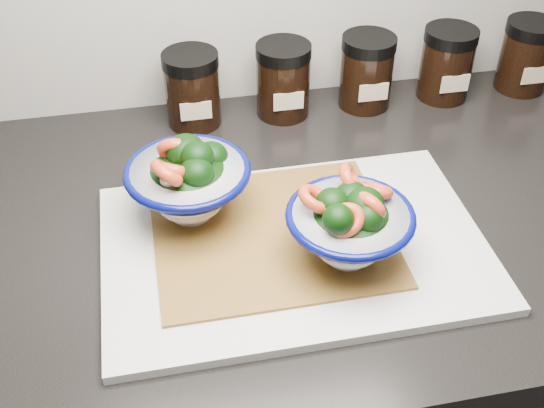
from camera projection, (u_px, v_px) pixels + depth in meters
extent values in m
cube|color=black|center=(372.00, 216.00, 0.89)|extent=(3.50, 0.60, 0.04)
cube|color=silver|center=(294.00, 247.00, 0.81)|extent=(0.45, 0.30, 0.01)
cube|color=olive|center=(272.00, 234.00, 0.82)|extent=(0.28, 0.24, 0.00)
cylinder|color=white|center=(191.00, 209.00, 0.84)|extent=(0.05, 0.05, 0.01)
ellipsoid|color=white|center=(190.00, 199.00, 0.83)|extent=(0.08, 0.08, 0.04)
torus|color=#050A53|center=(187.00, 172.00, 0.80)|extent=(0.15, 0.15, 0.01)
torus|color=#050A53|center=(188.00, 182.00, 0.81)|extent=(0.13, 0.13, 0.00)
ellipsoid|color=black|center=(188.00, 179.00, 0.81)|extent=(0.11, 0.11, 0.05)
ellipsoid|color=black|center=(211.00, 157.00, 0.82)|extent=(0.04, 0.04, 0.04)
cylinder|color=#477233|center=(212.00, 166.00, 0.83)|extent=(0.01, 0.01, 0.03)
ellipsoid|color=black|center=(186.00, 151.00, 0.81)|extent=(0.05, 0.05, 0.04)
cylinder|color=#477233|center=(187.00, 163.00, 0.82)|extent=(0.01, 0.02, 0.03)
ellipsoid|color=black|center=(197.00, 156.00, 0.79)|extent=(0.04, 0.04, 0.03)
cylinder|color=#477233|center=(198.00, 165.00, 0.80)|extent=(0.01, 0.01, 0.03)
ellipsoid|color=black|center=(197.00, 174.00, 0.78)|extent=(0.04, 0.04, 0.04)
cylinder|color=#477233|center=(198.00, 184.00, 0.79)|extent=(0.01, 0.02, 0.03)
torus|color=#D65728|center=(176.00, 150.00, 0.80)|extent=(0.05, 0.04, 0.05)
torus|color=#D65728|center=(199.00, 159.00, 0.81)|extent=(0.04, 0.06, 0.06)
torus|color=#D65728|center=(172.00, 170.00, 0.78)|extent=(0.06, 0.05, 0.05)
torus|color=#D65728|center=(167.00, 173.00, 0.76)|extent=(0.06, 0.06, 0.05)
cylinder|color=#CCBC8E|center=(170.00, 180.00, 0.78)|extent=(0.02, 0.02, 0.01)
cylinder|color=white|center=(347.00, 253.00, 0.78)|extent=(0.05, 0.05, 0.01)
ellipsoid|color=white|center=(348.00, 243.00, 0.77)|extent=(0.08, 0.08, 0.04)
torus|color=#050A53|center=(351.00, 216.00, 0.74)|extent=(0.14, 0.14, 0.01)
torus|color=#050A53|center=(350.00, 226.00, 0.75)|extent=(0.12, 0.12, 0.00)
ellipsoid|color=black|center=(350.00, 223.00, 0.75)|extent=(0.11, 0.11, 0.05)
ellipsoid|color=black|center=(352.00, 199.00, 0.75)|extent=(0.04, 0.04, 0.04)
cylinder|color=#477233|center=(351.00, 209.00, 0.76)|extent=(0.02, 0.01, 0.03)
ellipsoid|color=black|center=(338.00, 219.00, 0.71)|extent=(0.03, 0.03, 0.03)
cylinder|color=#477233|center=(337.00, 228.00, 0.71)|extent=(0.02, 0.01, 0.02)
ellipsoid|color=black|center=(367.00, 218.00, 0.73)|extent=(0.04, 0.04, 0.04)
cylinder|color=#477233|center=(366.00, 227.00, 0.73)|extent=(0.01, 0.01, 0.02)
ellipsoid|color=black|center=(332.00, 204.00, 0.74)|extent=(0.04, 0.04, 0.04)
cylinder|color=#477233|center=(332.00, 213.00, 0.75)|extent=(0.02, 0.01, 0.03)
ellipsoid|color=black|center=(365.00, 204.00, 0.73)|extent=(0.04, 0.04, 0.03)
cylinder|color=#477233|center=(363.00, 214.00, 0.74)|extent=(0.02, 0.01, 0.03)
torus|color=#D65728|center=(346.00, 220.00, 0.71)|extent=(0.06, 0.05, 0.05)
torus|color=#D65728|center=(370.00, 206.00, 0.73)|extent=(0.05, 0.04, 0.05)
torus|color=#D65728|center=(375.00, 190.00, 0.76)|extent=(0.06, 0.06, 0.04)
torus|color=#D65728|center=(315.00, 199.00, 0.74)|extent=(0.06, 0.06, 0.04)
torus|color=#D65728|center=(350.00, 178.00, 0.76)|extent=(0.04, 0.05, 0.05)
cylinder|color=#CCBC8E|center=(360.00, 213.00, 0.73)|extent=(0.02, 0.02, 0.01)
cylinder|color=#CCBC8E|center=(369.00, 224.00, 0.72)|extent=(0.02, 0.02, 0.01)
cylinder|color=black|center=(193.00, 94.00, 1.00)|extent=(0.08, 0.08, 0.09)
cylinder|color=black|center=(190.00, 60.00, 0.96)|extent=(0.08, 0.08, 0.02)
cube|color=#C6B793|center=(196.00, 111.00, 0.97)|extent=(0.04, 0.00, 0.03)
cylinder|color=black|center=(283.00, 85.00, 1.02)|extent=(0.08, 0.08, 0.09)
cylinder|color=black|center=(283.00, 51.00, 0.98)|extent=(0.08, 0.08, 0.02)
cube|color=#C6B793|center=(289.00, 101.00, 0.99)|extent=(0.05, 0.00, 0.03)
cylinder|color=black|center=(366.00, 77.00, 1.04)|extent=(0.08, 0.08, 0.09)
cylinder|color=black|center=(369.00, 43.00, 1.00)|extent=(0.08, 0.08, 0.02)
cube|color=#C6B793|center=(374.00, 92.00, 1.01)|extent=(0.04, 0.00, 0.03)
cylinder|color=black|center=(446.00, 69.00, 1.06)|extent=(0.08, 0.08, 0.09)
cylinder|color=black|center=(452.00, 35.00, 1.02)|extent=(0.08, 0.08, 0.02)
cube|color=#C6B793|center=(455.00, 84.00, 1.03)|extent=(0.04, 0.00, 0.03)
cylinder|color=black|center=(525.00, 61.00, 1.08)|extent=(0.08, 0.08, 0.09)
cylinder|color=black|center=(533.00, 27.00, 1.04)|extent=(0.08, 0.08, 0.02)
cube|color=#C6B793|center=(536.00, 75.00, 1.05)|extent=(0.05, 0.00, 0.03)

